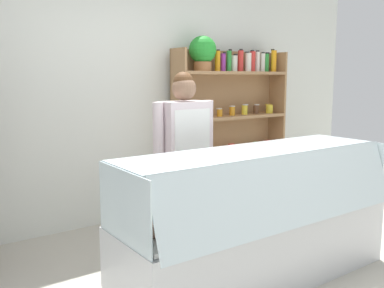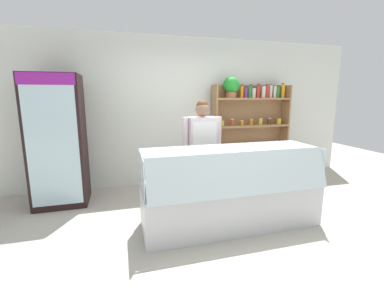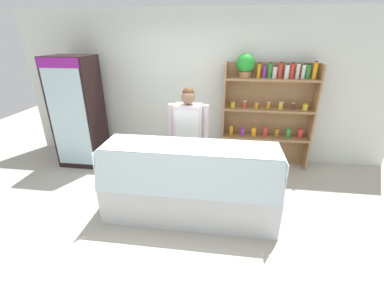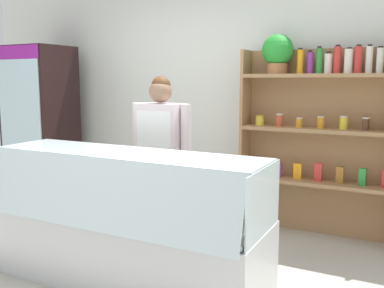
% 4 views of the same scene
% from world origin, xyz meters
% --- Properties ---
extents(ground_plane, '(12.00, 12.00, 0.00)m').
position_xyz_m(ground_plane, '(0.00, 0.00, 0.00)').
color(ground_plane, '#B7B2A3').
extents(back_wall, '(6.80, 0.10, 2.70)m').
position_xyz_m(back_wall, '(0.00, 1.97, 1.35)').
color(back_wall, silver).
rests_on(back_wall, ground).
extents(drinks_fridge, '(0.74, 0.64, 1.95)m').
position_xyz_m(drinks_fridge, '(-2.18, 1.38, 0.98)').
color(drinks_fridge, black).
rests_on(drinks_fridge, ground).
extents(shelving_unit, '(1.55, 0.31, 1.99)m').
position_xyz_m(shelving_unit, '(1.11, 1.73, 1.17)').
color(shelving_unit, '#9E754C').
rests_on(shelving_unit, ground).
extents(deli_display_case, '(2.23, 0.77, 1.01)m').
position_xyz_m(deli_display_case, '(0.04, 0.06, 0.31)').
color(deli_display_case, silver).
rests_on(deli_display_case, ground).
extents(shop_clerk, '(0.61, 0.25, 1.58)m').
position_xyz_m(shop_clerk, '(-0.09, 0.83, 0.93)').
color(shop_clerk, '#383D51').
rests_on(shop_clerk, ground).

